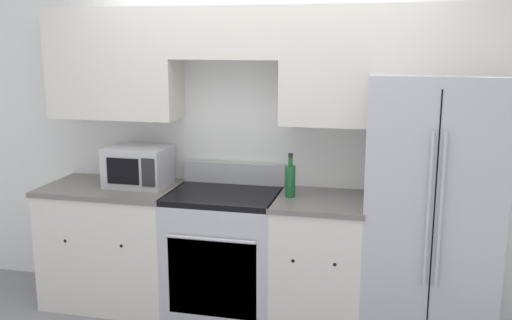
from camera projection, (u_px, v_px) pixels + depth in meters
name	position (u px, v px, depth m)	size (l,w,h in m)	color
wall_back	(267.00, 107.00, 4.14)	(8.00, 0.39, 2.60)	white
lower_cabinets_left	(114.00, 244.00, 4.34)	(0.99, 0.64, 0.91)	silver
lower_cabinets_right	(319.00, 261.00, 3.99)	(0.62, 0.64, 0.91)	silver
oven_range	(224.00, 253.00, 4.14)	(0.78, 0.65, 1.07)	#B7B7BC
refrigerator	(430.00, 208.00, 3.78)	(0.84, 0.73, 1.77)	#B7B7BC
microwave	(138.00, 166.00, 4.22)	(0.44, 0.35, 0.29)	#B7B7BC
bottle	(290.00, 180.00, 3.92)	(0.07, 0.07, 0.31)	#195928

